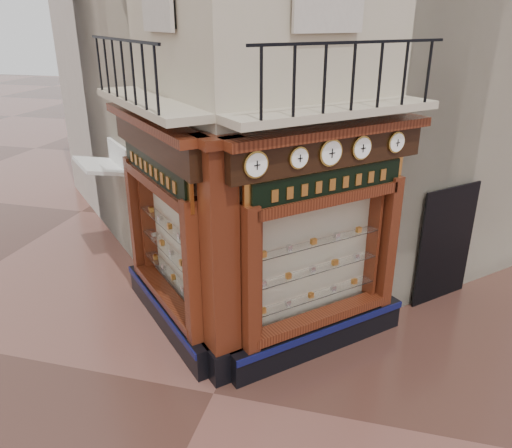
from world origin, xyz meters
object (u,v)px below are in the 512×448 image
(clock_a, at_px, (256,165))
(clock_e, at_px, (396,142))
(clock_b, at_px, (299,158))
(clock_d, at_px, (362,148))
(corner_pilaster, at_px, (220,269))
(awning, at_px, (111,262))
(signboard_right, at_px, (330,183))
(signboard_left, at_px, (155,170))
(clock_c, at_px, (331,153))

(clock_a, xyz_separation_m, clock_e, (1.83, 1.83, 0.00))
(clock_b, height_order, clock_d, clock_d)
(corner_pilaster, height_order, awning, corner_pilaster)
(signboard_right, bearing_deg, clock_a, -175.41)
(clock_a, xyz_separation_m, signboard_right, (0.90, 1.05, -0.52))
(clock_e, relative_size, signboard_left, 0.16)
(clock_c, bearing_deg, awning, 111.54)
(clock_b, height_order, signboard_left, clock_b)
(corner_pilaster, bearing_deg, clock_d, -10.81)
(clock_b, height_order, signboard_right, clock_b)
(clock_a, distance_m, signboard_right, 1.48)
(corner_pilaster, relative_size, clock_c, 9.67)
(clock_d, distance_m, signboard_left, 3.40)
(clock_b, bearing_deg, signboard_right, 9.29)
(awning, height_order, signboard_right, signboard_right)
(corner_pilaster, height_order, clock_e, corner_pilaster)
(corner_pilaster, height_order, clock_a, corner_pilaster)
(clock_a, bearing_deg, clock_c, -0.00)
(signboard_right, bearing_deg, clock_e, -5.24)
(clock_a, relative_size, clock_b, 1.17)
(clock_b, bearing_deg, awning, 106.17)
(signboard_left, bearing_deg, clock_b, -147.42)
(clock_b, bearing_deg, clock_c, -0.00)
(clock_d, bearing_deg, clock_c, -180.00)
(clock_e, bearing_deg, clock_b, 180.00)
(clock_e, xyz_separation_m, signboard_left, (-3.85, -0.77, -0.52))
(corner_pilaster, bearing_deg, clock_b, -21.67)
(corner_pilaster, height_order, clock_d, corner_pilaster)
(clock_d, relative_size, clock_e, 1.09)
(clock_d, relative_size, signboard_left, 0.17)
(signboard_right, bearing_deg, signboard_left, 135.00)
(clock_d, xyz_separation_m, awning, (-5.77, 1.90, -3.62))
(clock_b, distance_m, clock_c, 0.57)
(clock_c, xyz_separation_m, signboard_right, (-0.00, 0.15, -0.52))
(clock_c, distance_m, clock_d, 0.59)
(clock_a, distance_m, clock_e, 2.58)
(corner_pilaster, xyz_separation_m, clock_c, (1.46, 0.86, 1.67))
(clock_b, bearing_deg, signboard_left, 122.58)
(awning, height_order, signboard_left, signboard_left)
(clock_b, distance_m, signboard_right, 0.86)
(clock_a, relative_size, clock_c, 0.92)
(clock_b, distance_m, awning, 6.71)
(corner_pilaster, xyz_separation_m, clock_d, (1.88, 1.28, 1.67))
(clock_e, height_order, awning, clock_e)
(clock_c, bearing_deg, signboard_left, 131.99)
(clock_e, xyz_separation_m, awning, (-6.28, 1.40, -3.62))
(corner_pilaster, relative_size, awning, 2.74)
(clock_d, distance_m, signboard_right, 0.72)
(clock_e, distance_m, awning, 7.38)
(signboard_right, bearing_deg, clock_d, -12.81)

